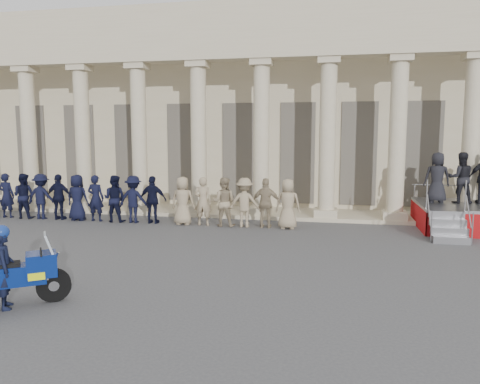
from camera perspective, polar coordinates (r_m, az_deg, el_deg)
name	(u,v)px	position (r m, az deg, el deg)	size (l,w,h in m)	color
ground	(159,273)	(11.88, -9.82, -9.74)	(90.00, 90.00, 0.00)	#444447
building	(257,113)	(25.69, 2.04, 9.64)	(40.00, 12.50, 9.00)	#BEAF8E
officer_rank	(107,198)	(18.89, -15.91, -0.76)	(14.86, 0.69, 1.82)	black
motorcycle	(12,276)	(10.43, -26.05, -9.24)	(1.92, 1.57, 1.44)	black
rider	(4,267)	(10.38, -26.81, -8.15)	(0.64, 0.69, 1.67)	black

